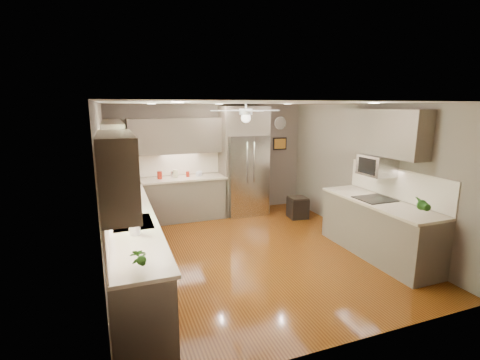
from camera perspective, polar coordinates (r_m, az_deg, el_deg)
floor at (r=6.07m, az=1.95°, el=-11.80°), size 5.00×5.00×0.00m
ceiling at (r=5.55m, az=2.13°, el=12.53°), size 5.00×5.00×0.00m
wall_back at (r=8.01m, az=-4.83°, el=3.37°), size 4.50×0.00×4.50m
wall_front at (r=3.59m, az=17.64°, el=-8.15°), size 4.50×0.00×4.50m
wall_left at (r=5.27m, az=-21.24°, el=-1.99°), size 0.00×5.00×5.00m
wall_right at (r=6.85m, az=19.72°, el=1.22°), size 0.00×5.00×5.00m
canister_a at (r=7.52m, az=-13.04°, el=0.76°), size 0.10×0.10×0.16m
canister_b at (r=7.61m, az=-10.96°, el=0.91°), size 0.09×0.09×0.14m
canister_c at (r=7.60m, az=-10.56°, el=1.05°), size 0.12×0.12×0.17m
canister_d at (r=7.64m, az=-8.57°, el=0.96°), size 0.08×0.08×0.12m
soap_bottle at (r=5.42m, az=-19.01°, el=-3.83°), size 0.10×0.11×0.18m
potted_plant_left at (r=3.42m, az=-16.31°, el=-12.07°), size 0.16×0.12×0.29m
potted_plant_right at (r=5.49m, az=27.77°, el=-3.56°), size 0.22×0.19×0.33m
bowl at (r=7.69m, az=-6.71°, el=0.81°), size 0.25×0.25×0.05m
left_run at (r=5.63m, az=-17.59°, el=-9.00°), size 0.65×4.70×1.45m
back_run at (r=7.72m, az=-9.32°, el=-2.89°), size 1.85×0.65×1.45m
uppers at (r=6.03m, az=-7.11°, el=6.42°), size 4.50×4.70×0.95m
window at (r=4.71m, az=-21.19°, el=0.17°), size 0.05×1.12×0.92m
sink at (r=4.88m, az=-17.21°, el=-6.98°), size 0.50×0.70×0.32m
refrigerator at (r=7.91m, az=0.75°, el=2.86°), size 1.06×0.75×2.45m
right_run at (r=6.25m, az=21.66°, el=-7.20°), size 0.70×2.20×1.45m
microwave at (r=6.26m, az=21.51°, el=2.26°), size 0.43×0.55×0.34m
ceiling_fan at (r=5.83m, az=0.97°, el=10.86°), size 1.18×1.18×0.32m
recessed_lights at (r=5.91m, az=0.24°, el=12.45°), size 2.84×3.14×0.01m
wall_clock at (r=8.55m, az=6.62°, el=9.27°), size 0.30×0.03×0.30m
framed_print at (r=8.58m, az=6.56°, el=5.94°), size 0.36×0.03×0.30m
stool at (r=7.87m, az=9.45°, el=-4.45°), size 0.43×0.43×0.47m
paper_towel at (r=4.37m, az=-16.96°, el=-6.81°), size 0.13×0.13×0.33m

